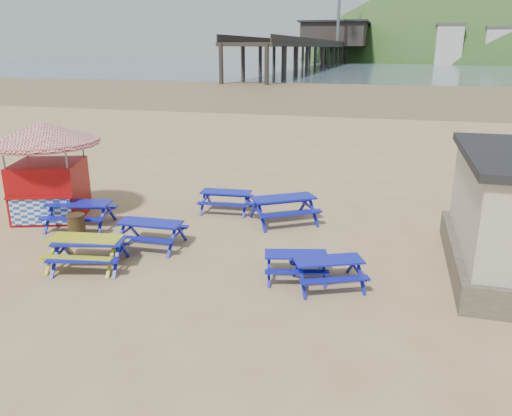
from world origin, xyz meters
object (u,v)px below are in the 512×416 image
(picnic_table_blue_b, at_px, (226,201))
(picnic_table_yellow, at_px, (87,251))
(ice_cream_kiosk, at_px, (46,158))
(litter_bin, at_px, (77,227))
(picnic_table_blue_a, at_px, (80,215))

(picnic_table_blue_b, height_order, picnic_table_yellow, picnic_table_yellow)
(picnic_table_yellow, xyz_separation_m, ice_cream_kiosk, (-3.43, 3.18, 1.65))
(picnic_table_blue_b, relative_size, ice_cream_kiosk, 0.40)
(picnic_table_yellow, relative_size, litter_bin, 2.61)
(picnic_table_blue_a, relative_size, picnic_table_blue_b, 1.21)
(litter_bin, bearing_deg, picnic_table_yellow, -48.56)
(picnic_table_blue_a, distance_m, ice_cream_kiosk, 2.30)
(ice_cream_kiosk, bearing_deg, picnic_table_blue_b, 2.70)
(picnic_table_blue_a, xyz_separation_m, ice_cream_kiosk, (-1.50, 0.62, 1.62))
(picnic_table_yellow, bearing_deg, picnic_table_blue_b, 59.74)
(ice_cream_kiosk, bearing_deg, picnic_table_yellow, -61.60)
(picnic_table_blue_a, distance_m, picnic_table_yellow, 3.21)
(picnic_table_blue_b, relative_size, picnic_table_yellow, 0.89)
(picnic_table_yellow, xyz_separation_m, litter_bin, (-1.36, 1.54, 0.01))
(picnic_table_blue_b, bearing_deg, picnic_table_blue_a, -150.10)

